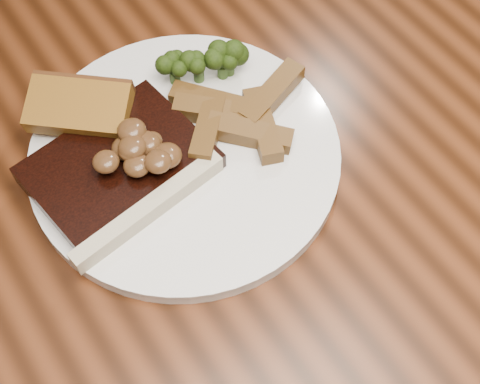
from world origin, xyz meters
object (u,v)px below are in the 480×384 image
object	(u,v)px
dining_table	(233,237)
garlic_bread	(83,120)
potato_wedges	(239,104)
plate	(185,156)
steak	(120,169)

from	to	relation	value
dining_table	garlic_bread	bearing A→B (deg)	120.23
dining_table	potato_wedges	size ratio (longest dim) A/B	14.85
garlic_bread	dining_table	bearing A→B (deg)	-18.43
garlic_bread	potato_wedges	xyz separation A→B (m)	(0.14, -0.07, 0.00)
plate	garlic_bread	size ratio (longest dim) A/B	3.12
garlic_bread	potato_wedges	distance (m)	0.15
dining_table	potato_wedges	distance (m)	0.15
dining_table	steak	size ratio (longest dim) A/B	10.09
steak	potato_wedges	distance (m)	0.13
steak	garlic_bread	distance (m)	0.07
garlic_bread	steak	bearing A→B (deg)	-46.49
plate	steak	size ratio (longest dim) A/B	1.91
dining_table	steak	bearing A→B (deg)	138.53
dining_table	garlic_bread	distance (m)	0.20
garlic_bread	plate	bearing A→B (deg)	-10.14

